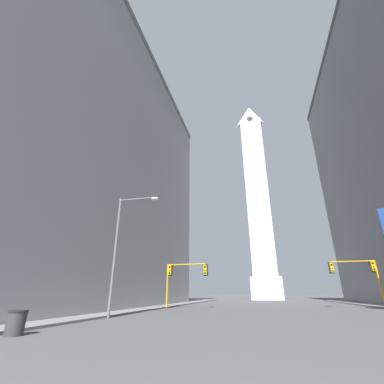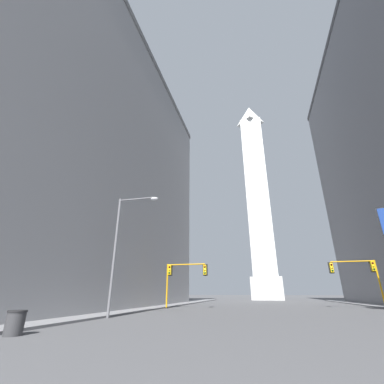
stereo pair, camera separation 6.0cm
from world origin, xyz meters
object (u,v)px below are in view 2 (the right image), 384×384
(traffic_light_mid_left, at_px, (181,274))
(trash_bin, at_px, (15,323))
(traffic_light_mid_right, at_px, (360,271))
(street_lamp, at_px, (122,240))
(obelisk, at_px, (257,194))

(traffic_light_mid_left, bearing_deg, trash_bin, -93.30)
(traffic_light_mid_left, bearing_deg, traffic_light_mid_right, 12.63)
(street_lamp, bearing_deg, traffic_light_mid_right, 37.92)
(street_lamp, bearing_deg, trash_bin, -89.66)
(obelisk, xyz_separation_m, street_lamp, (-11.46, -51.56, -21.97))
(obelisk, xyz_separation_m, trash_bin, (-11.41, -59.92, -27.08))
(obelisk, relative_size, traffic_light_mid_right, 10.92)
(trash_bin, bearing_deg, traffic_light_mid_left, 86.70)
(trash_bin, bearing_deg, obelisk, 79.22)
(street_lamp, distance_m, trash_bin, 9.79)
(street_lamp, height_order, trash_bin, street_lamp)
(obelisk, bearing_deg, traffic_light_mid_left, -104.61)
(traffic_light_mid_right, distance_m, street_lamp, 27.69)
(traffic_light_mid_left, distance_m, traffic_light_mid_right, 21.07)
(traffic_light_mid_right, xyz_separation_m, street_lamp, (-21.80, -16.99, 1.58))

